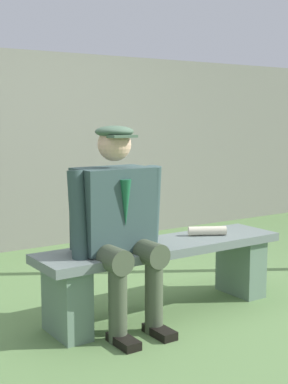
# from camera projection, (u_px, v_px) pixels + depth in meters

# --- Properties ---
(ground_plane) EXTENTS (30.00, 30.00, 0.00)m
(ground_plane) POSITION_uv_depth(u_px,v_px,m) (163.00, 312.00, 3.70)
(ground_plane) COLOR #5C8048
(bench) EXTENTS (1.74, 0.43, 0.48)m
(bench) POSITION_uv_depth(u_px,v_px,m) (163.00, 266.00, 3.66)
(bench) COLOR slate
(bench) RESTS_ON ground
(seated_man) EXTENTS (0.64, 0.58, 1.25)m
(seated_man) POSITION_uv_depth(u_px,v_px,m) (118.00, 218.00, 3.35)
(seated_man) COLOR #314846
(seated_man) RESTS_ON ground
(rolled_magazine) EXTENTS (0.27, 0.18, 0.06)m
(rolled_magazine) POSITION_uv_depth(u_px,v_px,m) (207.00, 231.00, 3.85)
(rolled_magazine) COLOR beige
(rolled_magazine) RESTS_ON bench
(stadium_wall) EXTENTS (12.00, 0.24, 1.93)m
(stadium_wall) POSITION_uv_depth(u_px,v_px,m) (27.00, 151.00, 5.47)
(stadium_wall) COLOR slate
(stadium_wall) RESTS_ON ground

